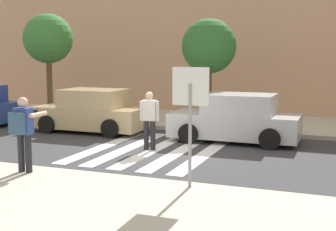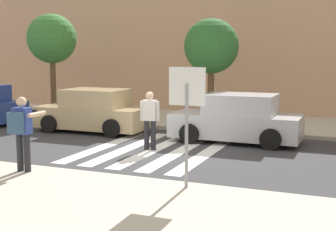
# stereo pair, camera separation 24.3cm
# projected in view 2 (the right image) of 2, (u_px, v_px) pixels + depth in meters

# --- Properties ---
(ground_plane) EXTENTS (120.00, 120.00, 0.00)m
(ground_plane) POSITION_uv_depth(u_px,v_px,m) (152.00, 151.00, 13.69)
(ground_plane) COLOR #38383A
(sidewalk_near) EXTENTS (60.00, 6.00, 0.14)m
(sidewalk_near) POSITION_uv_depth(u_px,v_px,m) (3.00, 216.00, 8.00)
(sidewalk_near) COLOR beige
(sidewalk_near) RESTS_ON ground
(sidewalk_far) EXTENTS (60.00, 4.80, 0.14)m
(sidewalk_far) POSITION_uv_depth(u_px,v_px,m) (212.00, 121.00, 19.19)
(sidewalk_far) COLOR beige
(sidewalk_far) RESTS_ON ground
(building_facade_far) EXTENTS (56.00, 4.00, 6.28)m
(building_facade_far) POSITION_uv_depth(u_px,v_px,m) (239.00, 47.00, 22.81)
(building_facade_far) COLOR tan
(building_facade_far) RESTS_ON ground
(crosswalk_stripe_0) EXTENTS (0.44, 5.20, 0.01)m
(crosswalk_stripe_0) POSITION_uv_depth(u_px,v_px,m) (107.00, 145.00, 14.48)
(crosswalk_stripe_0) COLOR silver
(crosswalk_stripe_0) RESTS_ON ground
(crosswalk_stripe_1) EXTENTS (0.44, 5.20, 0.01)m
(crosswalk_stripe_1) POSITION_uv_depth(u_px,v_px,m) (130.00, 147.00, 14.18)
(crosswalk_stripe_1) COLOR silver
(crosswalk_stripe_1) RESTS_ON ground
(crosswalk_stripe_2) EXTENTS (0.44, 5.20, 0.01)m
(crosswalk_stripe_2) POSITION_uv_depth(u_px,v_px,m) (154.00, 149.00, 13.88)
(crosswalk_stripe_2) COLOR silver
(crosswalk_stripe_2) RESTS_ON ground
(crosswalk_stripe_3) EXTENTS (0.44, 5.20, 0.01)m
(crosswalk_stripe_3) POSITION_uv_depth(u_px,v_px,m) (180.00, 151.00, 13.58)
(crosswalk_stripe_3) COLOR silver
(crosswalk_stripe_3) RESTS_ON ground
(crosswalk_stripe_4) EXTENTS (0.44, 5.20, 0.01)m
(crosswalk_stripe_4) POSITION_uv_depth(u_px,v_px,m) (206.00, 154.00, 13.28)
(crosswalk_stripe_4) COLOR silver
(crosswalk_stripe_4) RESTS_ON ground
(stop_sign) EXTENTS (0.76, 0.08, 2.43)m
(stop_sign) POSITION_uv_depth(u_px,v_px,m) (187.00, 101.00, 9.28)
(stop_sign) COLOR gray
(stop_sign) RESTS_ON sidewalk_near
(photographer_with_backpack) EXTENTS (0.59, 0.85, 1.72)m
(photographer_with_backpack) POSITION_uv_depth(u_px,v_px,m) (22.00, 127.00, 10.61)
(photographer_with_backpack) COLOR #232328
(photographer_with_backpack) RESTS_ON sidewalk_near
(pedestrian_crossing) EXTENTS (0.57, 0.30, 1.72)m
(pedestrian_crossing) POSITION_uv_depth(u_px,v_px,m) (150.00, 117.00, 13.70)
(pedestrian_crossing) COLOR #232328
(pedestrian_crossing) RESTS_ON ground
(parked_car_tan) EXTENTS (4.10, 1.92, 1.55)m
(parked_car_tan) POSITION_uv_depth(u_px,v_px,m) (93.00, 112.00, 16.97)
(parked_car_tan) COLOR tan
(parked_car_tan) RESTS_ON ground
(parked_car_silver) EXTENTS (4.10, 1.92, 1.55)m
(parked_car_silver) POSITION_uv_depth(u_px,v_px,m) (237.00, 120.00, 14.97)
(parked_car_silver) COLOR #B7BABF
(parked_car_silver) RESTS_ON ground
(street_tree_west) EXTENTS (2.12, 2.12, 4.37)m
(street_tree_west) POSITION_uv_depth(u_px,v_px,m) (52.00, 39.00, 20.07)
(street_tree_west) COLOR brown
(street_tree_west) RESTS_ON sidewalk_far
(street_tree_center) EXTENTS (2.06, 2.06, 3.99)m
(street_tree_center) POSITION_uv_depth(u_px,v_px,m) (211.00, 47.00, 17.48)
(street_tree_center) COLOR brown
(street_tree_center) RESTS_ON sidewalk_far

